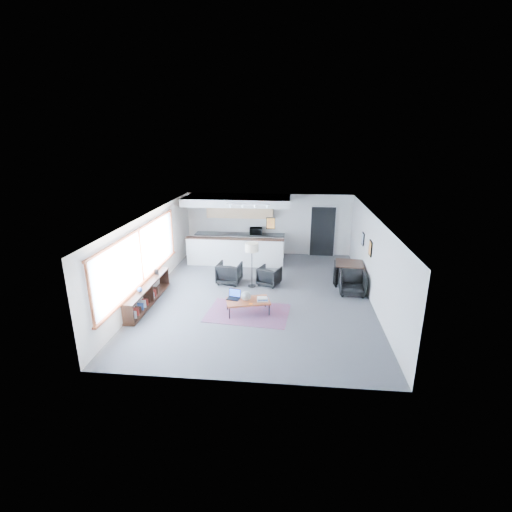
# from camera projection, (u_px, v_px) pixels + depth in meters

# --- Properties ---
(room) EXTENTS (7.02, 9.02, 2.62)m
(room) POSITION_uv_depth(u_px,v_px,m) (259.00, 256.00, 11.62)
(room) COLOR #4B4B4E
(room) RESTS_ON ground
(window) EXTENTS (0.10, 5.95, 1.66)m
(window) POSITION_uv_depth(u_px,v_px,m) (141.00, 257.00, 11.04)
(window) COLOR #8CBFFF
(window) RESTS_ON room
(console) EXTENTS (0.35, 3.00, 0.80)m
(console) POSITION_uv_depth(u_px,v_px,m) (148.00, 294.00, 11.23)
(console) COLOR black
(console) RESTS_ON floor
(kitchenette) EXTENTS (4.20, 1.96, 2.60)m
(kitchenette) POSITION_uv_depth(u_px,v_px,m) (238.00, 226.00, 15.22)
(kitchenette) COLOR white
(kitchenette) RESTS_ON floor
(doorway) EXTENTS (1.10, 0.12, 2.15)m
(doorway) POSITION_uv_depth(u_px,v_px,m) (323.00, 231.00, 15.66)
(doorway) COLOR black
(doorway) RESTS_ON room
(track_light) EXTENTS (1.60, 0.07, 0.15)m
(track_light) POSITION_uv_depth(u_px,v_px,m) (248.00, 205.00, 13.38)
(track_light) COLOR silver
(track_light) RESTS_ON room
(wall_art_lower) EXTENTS (0.03, 0.38, 0.48)m
(wall_art_lower) POSITION_uv_depth(u_px,v_px,m) (370.00, 248.00, 11.60)
(wall_art_lower) COLOR black
(wall_art_lower) RESTS_ON room
(wall_art_upper) EXTENTS (0.03, 0.34, 0.44)m
(wall_art_upper) POSITION_uv_depth(u_px,v_px,m) (363.00, 239.00, 12.84)
(wall_art_upper) COLOR black
(wall_art_upper) RESTS_ON room
(kilim_rug) EXTENTS (2.48, 1.81, 0.01)m
(kilim_rug) POSITION_uv_depth(u_px,v_px,m) (248.00, 313.00, 10.76)
(kilim_rug) COLOR #5A314A
(kilim_rug) RESTS_ON floor
(coffee_table) EXTENTS (1.37, 0.97, 0.40)m
(coffee_table) POSITION_uv_depth(u_px,v_px,m) (248.00, 301.00, 10.65)
(coffee_table) COLOR brown
(coffee_table) RESTS_ON floor
(laptop) EXTENTS (0.41, 0.37, 0.26)m
(laptop) POSITION_uv_depth(u_px,v_px,m) (234.00, 296.00, 10.76)
(laptop) COLOR black
(laptop) RESTS_ON coffee_table
(ceramic_pot) EXTENTS (0.28, 0.28, 0.28)m
(ceramic_pot) POSITION_uv_depth(u_px,v_px,m) (246.00, 296.00, 10.59)
(ceramic_pot) COLOR gray
(ceramic_pot) RESTS_ON coffee_table
(book_stack) EXTENTS (0.35, 0.30, 0.10)m
(book_stack) POSITION_uv_depth(u_px,v_px,m) (262.00, 299.00, 10.61)
(book_stack) COLOR silver
(book_stack) RESTS_ON coffee_table
(coaster) EXTENTS (0.12, 0.12, 0.01)m
(coaster) POSITION_uv_depth(u_px,v_px,m) (251.00, 304.00, 10.41)
(coaster) COLOR #E5590C
(coaster) RESTS_ON coffee_table
(armchair_left) EXTENTS (0.86, 0.82, 0.80)m
(armchair_left) POSITION_uv_depth(u_px,v_px,m) (229.00, 272.00, 12.86)
(armchair_left) COLOR black
(armchair_left) RESTS_ON floor
(armchair_right) EXTENTS (0.87, 0.85, 0.70)m
(armchair_right) POSITION_uv_depth(u_px,v_px,m) (269.00, 275.00, 12.72)
(armchair_right) COLOR black
(armchair_right) RESTS_ON floor
(floor_lamp) EXTENTS (0.48, 0.48, 1.54)m
(floor_lamp) POSITION_uv_depth(u_px,v_px,m) (252.00, 249.00, 12.26)
(floor_lamp) COLOR black
(floor_lamp) RESTS_ON floor
(dining_table) EXTENTS (1.01, 1.01, 0.78)m
(dining_table) POSITION_uv_depth(u_px,v_px,m) (349.00, 265.00, 12.65)
(dining_table) COLOR black
(dining_table) RESTS_ON floor
(dining_chair_near) EXTENTS (0.72, 0.68, 0.72)m
(dining_chair_near) POSITION_uv_depth(u_px,v_px,m) (352.00, 284.00, 11.96)
(dining_chair_near) COLOR black
(dining_chair_near) RESTS_ON floor
(dining_chair_far) EXTENTS (0.74, 0.71, 0.70)m
(dining_chair_far) POSITION_uv_depth(u_px,v_px,m) (345.00, 274.00, 12.80)
(dining_chair_far) COLOR black
(dining_chair_far) RESTS_ON floor
(microwave) EXTENTS (0.53, 0.31, 0.35)m
(microwave) POSITION_uv_depth(u_px,v_px,m) (256.00, 230.00, 15.65)
(microwave) COLOR black
(microwave) RESTS_ON kitchenette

